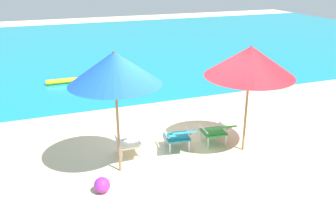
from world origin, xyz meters
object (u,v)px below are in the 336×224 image
object	(u,v)px
lounge_chair_left	(131,142)
beach_umbrella_left	(115,68)
lounge_chair_right	(217,130)
lounge_chair_center	(179,135)
beach_ball	(102,185)
beach_umbrella_right	(250,61)
swim_buoy	(69,80)

from	to	relation	value
lounge_chair_left	beach_umbrella_left	world-z (taller)	beach_umbrella_left
lounge_chair_right	beach_umbrella_left	world-z (taller)	beach_umbrella_left
lounge_chair_center	beach_ball	xyz separation A→B (m)	(-1.92, -0.97, -0.25)
lounge_chair_center	beach_umbrella_right	world-z (taller)	beach_umbrella_right
lounge_chair_right	beach_ball	xyz separation A→B (m)	(-2.82, -0.91, -0.25)
swim_buoy	beach_umbrella_right	distance (m)	7.55
beach_ball	beach_umbrella_right	bearing A→B (deg)	9.39
lounge_chair_left	lounge_chair_center	bearing A→B (deg)	-3.36
lounge_chair_center	beach_umbrella_right	distance (m)	2.19
beach_umbrella_right	beach_umbrella_left	bearing A→B (deg)	178.24
beach_umbrella_left	beach_ball	bearing A→B (deg)	-127.71
swim_buoy	lounge_chair_left	xyz separation A→B (m)	(0.62, -6.12, 0.31)
beach_umbrella_left	beach_ball	distance (m)	2.14
beach_ball	lounge_chair_center	bearing A→B (deg)	26.83
lounge_chair_center	beach_umbrella_left	bearing A→B (deg)	-166.70
lounge_chair_left	beach_umbrella_right	size ratio (longest dim) A/B	0.35
lounge_chair_left	beach_umbrella_left	xyz separation A→B (m)	(-0.35, -0.40, 1.73)
swim_buoy	lounge_chair_center	distance (m)	6.42
swim_buoy	lounge_chair_right	world-z (taller)	lounge_chair_right
beach_umbrella_right	beach_ball	world-z (taller)	beach_umbrella_right
lounge_chair_left	lounge_chair_center	distance (m)	1.09
lounge_chair_left	beach_ball	xyz separation A→B (m)	(-0.84, -1.04, -0.25)
lounge_chair_left	lounge_chair_right	distance (m)	1.99
swim_buoy	lounge_chair_right	distance (m)	6.78
beach_umbrella_left	beach_umbrella_right	xyz separation A→B (m)	(2.82, -0.09, -0.09)
lounge_chair_center	beach_ball	size ratio (longest dim) A/B	3.11
beach_umbrella_left	beach_umbrella_right	distance (m)	2.82
lounge_chair_center	beach_umbrella_right	xyz separation A→B (m)	(1.39, -0.42, 1.64)
lounge_chair_left	lounge_chair_center	world-z (taller)	same
swim_buoy	beach_umbrella_left	xyz separation A→B (m)	(0.27, -6.53, 2.04)
lounge_chair_left	beach_ball	bearing A→B (deg)	-128.94
lounge_chair_right	beach_umbrella_left	size ratio (longest dim) A/B	0.37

